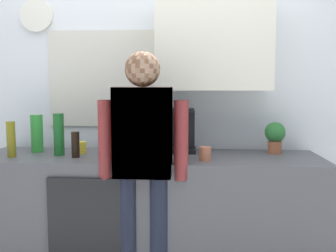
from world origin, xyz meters
name	(u,v)px	position (x,y,z in m)	size (l,w,h in m)	color
kitchen_counter	(149,217)	(0.00, 0.30, 0.45)	(2.42, 0.64, 0.90)	#4C4C51
dishwasher_panel	(91,240)	(-0.33, -0.03, 0.40)	(0.56, 0.02, 0.81)	black
back_wall_assembly	(162,89)	(0.06, 0.70, 1.36)	(4.02, 0.42, 2.60)	silver
coffee_maker	(183,132)	(0.23, 0.49, 1.04)	(0.20, 0.20, 0.33)	black
bottle_green_wine	(59,134)	(-0.64, 0.27, 1.05)	(0.07, 0.07, 0.30)	#195923
bottle_clear_soda	(37,133)	(-0.85, 0.40, 1.04)	(0.09, 0.09, 0.28)	#2D8C33
bottle_dark_sauce	(75,145)	(-0.50, 0.20, 0.99)	(0.06, 0.06, 0.18)	black
bottle_amber_beer	(122,139)	(-0.19, 0.32, 1.01)	(0.06, 0.06, 0.23)	brown
bottle_olive_oil	(11,139)	(-0.95, 0.18, 1.02)	(0.06, 0.06, 0.25)	olive
cup_yellow_cup	(81,148)	(-0.51, 0.36, 0.94)	(0.07, 0.07, 0.09)	yellow
cup_white_mug	(157,152)	(0.07, 0.19, 0.94)	(0.08, 0.08, 0.10)	white
cup_terracotta_mug	(205,154)	(0.39, 0.15, 0.94)	(0.08, 0.08, 0.09)	#B26647
potted_plant	(275,135)	(0.91, 0.47, 1.03)	(0.15, 0.15, 0.23)	#9E5638
person_at_sink	(143,156)	(0.00, 0.00, 0.95)	(0.57, 0.22, 1.60)	#3F4766
person_guest	(143,156)	(0.00, 0.00, 0.95)	(0.57, 0.22, 1.60)	#3F4766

